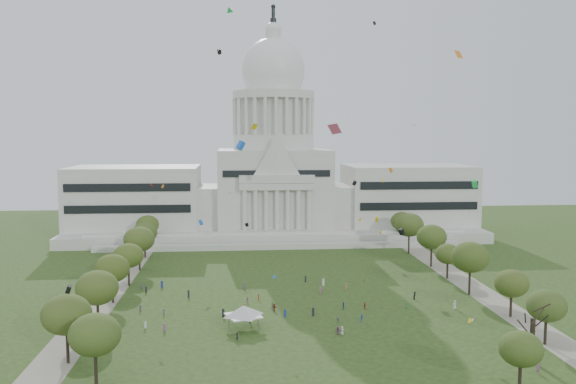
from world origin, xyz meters
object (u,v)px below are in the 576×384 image
Objects in this scene: capitol at (274,180)px; person_0 at (455,305)px; big_bare_tree at (533,315)px; event_tent at (243,310)px; person_1 at (538,368)px.

person_0 is at bearing -71.64° from capitol.
capitol is 147.23m from big_bare_tree.
event_tent is 50.73m from person_0.
big_bare_tree is 1.09× the size of event_tent.
event_tent is (-13.65, -118.61, -18.31)m from capitol.
person_0 is (49.59, 10.31, -2.95)m from event_tent.
event_tent is 6.76× the size of person_1.
event_tent is 57.64m from person_1.
person_1 is (36.53, -146.79, -21.43)m from capitol.
capitol is 12.50× the size of big_bare_tree.
big_bare_tree is (38.00, -141.59, -13.62)m from capitol.
person_1 is at bearing -105.79° from big_bare_tree.
capitol reaches higher than person_1.
person_0 is 1.19× the size of person_1.
big_bare_tree is at bearing -74.98° from capitol.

